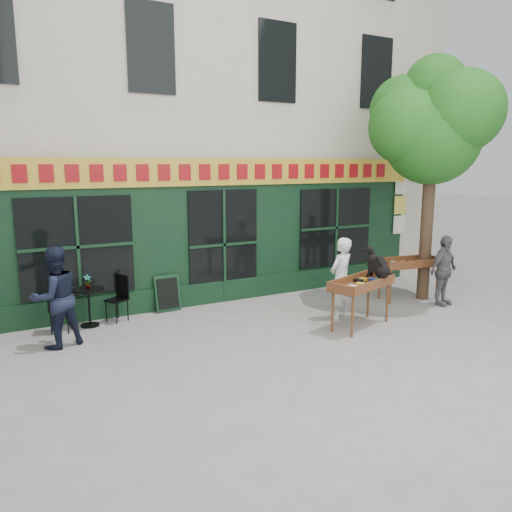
# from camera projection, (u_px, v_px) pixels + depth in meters

# --- Properties ---
(ground) EXTENTS (80.00, 80.00, 0.00)m
(ground) POSITION_uv_depth(u_px,v_px,m) (275.00, 330.00, 9.70)
(ground) COLOR slate
(ground) RESTS_ON ground
(building) EXTENTS (14.00, 7.26, 10.00)m
(building) POSITION_uv_depth(u_px,v_px,m) (167.00, 99.00, 13.96)
(building) COLOR beige
(building) RESTS_ON ground
(street_tree) EXTENTS (3.05, 2.90, 5.60)m
(street_tree) POSITION_uv_depth(u_px,v_px,m) (432.00, 122.00, 11.30)
(street_tree) COLOR #382619
(street_tree) RESTS_ON ground
(book_cart_center) EXTENTS (1.62, 1.06, 0.99)m
(book_cart_center) POSITION_uv_depth(u_px,v_px,m) (362.00, 286.00, 9.75)
(book_cart_center) COLOR brown
(book_cart_center) RESTS_ON ground
(dog) EXTENTS (0.51, 0.68, 0.60)m
(dog) POSITION_uv_depth(u_px,v_px,m) (378.00, 261.00, 9.78)
(dog) COLOR black
(dog) RESTS_ON book_cart_center
(woman) EXTENTS (0.71, 0.58, 1.70)m
(woman) POSITION_uv_depth(u_px,v_px,m) (341.00, 278.00, 10.30)
(woman) COLOR silver
(woman) RESTS_ON ground
(book_cart_right) EXTENTS (1.58, 0.85, 0.99)m
(book_cart_right) POSITION_uv_depth(u_px,v_px,m) (409.00, 265.00, 11.77)
(book_cart_right) COLOR brown
(book_cart_right) RESTS_ON ground
(man_right) EXTENTS (0.99, 0.56, 1.60)m
(man_right) POSITION_uv_depth(u_px,v_px,m) (444.00, 271.00, 11.27)
(man_right) COLOR #5E5E63
(man_right) RESTS_ON ground
(bistro_table) EXTENTS (0.60, 0.60, 0.76)m
(bistro_table) POSITION_uv_depth(u_px,v_px,m) (89.00, 300.00, 9.82)
(bistro_table) COLOR black
(bistro_table) RESTS_ON ground
(bistro_chair_left) EXTENTS (0.45, 0.45, 0.95)m
(bistro_chair_left) POSITION_uv_depth(u_px,v_px,m) (55.00, 304.00, 9.46)
(bistro_chair_left) COLOR black
(bistro_chair_left) RESTS_ON ground
(bistro_chair_right) EXTENTS (0.49, 0.49, 0.95)m
(bistro_chair_right) POSITION_uv_depth(u_px,v_px,m) (120.00, 294.00, 10.19)
(bistro_chair_right) COLOR black
(bistro_chair_right) RESTS_ON ground
(potted_plant) EXTENTS (0.15, 0.10, 0.28)m
(potted_plant) POSITION_uv_depth(u_px,v_px,m) (88.00, 282.00, 9.76)
(potted_plant) COLOR gray
(potted_plant) RESTS_ON bistro_table
(man_left) EXTENTS (1.04, 0.92, 1.79)m
(man_left) POSITION_uv_depth(u_px,v_px,m) (55.00, 297.00, 8.65)
(man_left) COLOR black
(man_left) RESTS_ON ground
(chalkboard) EXTENTS (0.57, 0.21, 0.79)m
(chalkboard) POSITION_uv_depth(u_px,v_px,m) (168.00, 293.00, 10.86)
(chalkboard) COLOR black
(chalkboard) RESTS_ON ground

